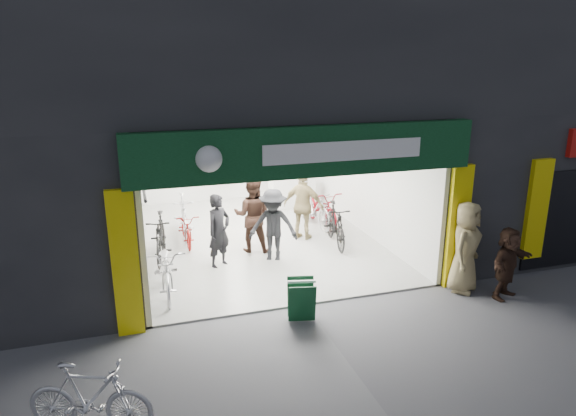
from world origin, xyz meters
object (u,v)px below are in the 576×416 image
parked_bike (90,398)px  pedestrian_near (465,247)px  bike_left_front (167,269)px  bike_right_front (335,225)px  sandwich_board (301,299)px

parked_bike → pedestrian_near: 7.40m
bike_left_front → bike_right_front: 4.56m
bike_left_front → parked_bike: bike_left_front is taller
bike_right_front → bike_left_front: bearing=-151.9°
parked_bike → sandwich_board: 4.01m
sandwich_board → bike_left_front: bearing=153.1°
parked_bike → bike_left_front: bearing=3.1°
bike_right_front → sandwich_board: bike_right_front is taller
bike_right_front → sandwich_board: (-2.07, -3.40, -0.13)m
bike_left_front → pedestrian_near: bearing=-13.9°
bike_right_front → sandwich_board: bearing=-112.6°
pedestrian_near → sandwich_board: (-3.57, -0.20, -0.53)m
bike_right_front → parked_bike: bike_right_front is taller
bike_left_front → bike_right_front: size_ratio=1.11×
pedestrian_near → sandwich_board: 3.61m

